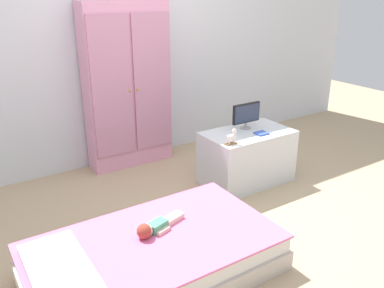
% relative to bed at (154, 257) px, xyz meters
% --- Properties ---
extents(ground_plane, '(10.00, 10.00, 0.02)m').
position_rel_bed_xyz_m(ground_plane, '(0.72, 0.32, -0.14)').
color(ground_plane, tan).
extents(back_wall, '(6.40, 0.05, 2.70)m').
position_rel_bed_xyz_m(back_wall, '(0.72, 1.89, 1.22)').
color(back_wall, silver).
rests_on(back_wall, ground_plane).
extents(bed, '(1.57, 0.90, 0.26)m').
position_rel_bed_xyz_m(bed, '(0.00, 0.00, 0.00)').
color(bed, beige).
rests_on(bed, ground_plane).
extents(pillow, '(0.32, 0.65, 0.05)m').
position_rel_bed_xyz_m(pillow, '(-0.58, 0.00, 0.16)').
color(pillow, silver).
rests_on(pillow, bed).
extents(doll, '(0.39, 0.18, 0.10)m').
position_rel_bed_xyz_m(doll, '(0.03, 0.07, 0.17)').
color(doll, '#4CA375').
rests_on(doll, bed).
extents(wardrobe, '(0.85, 0.29, 1.63)m').
position_rel_bed_xyz_m(wardrobe, '(0.63, 1.71, 0.69)').
color(wardrobe, '#E599BC').
rests_on(wardrobe, ground_plane).
extents(tv_stand, '(0.82, 0.49, 0.50)m').
position_rel_bed_xyz_m(tv_stand, '(1.36, 0.72, 0.12)').
color(tv_stand, silver).
rests_on(tv_stand, ground_plane).
extents(tv_monitor, '(0.30, 0.10, 0.24)m').
position_rel_bed_xyz_m(tv_monitor, '(1.40, 0.80, 0.51)').
color(tv_monitor, '#99999E').
rests_on(tv_monitor, tv_stand).
extents(rocking_horse_toy, '(0.11, 0.04, 0.13)m').
position_rel_bed_xyz_m(rocking_horse_toy, '(1.05, 0.56, 0.44)').
color(rocking_horse_toy, '#8E6642').
rests_on(rocking_horse_toy, tv_stand).
extents(book_blue, '(0.11, 0.10, 0.01)m').
position_rel_bed_xyz_m(book_blue, '(1.42, 0.61, 0.38)').
color(book_blue, blue).
rests_on(book_blue, tv_stand).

